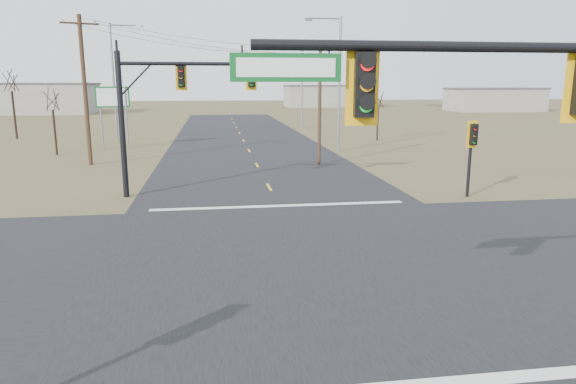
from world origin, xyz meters
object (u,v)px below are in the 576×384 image
object	(u,v)px
bare_tree_a	(52,99)
bare_tree_b	(11,80)
streetlight_b	(300,83)
utility_pole_far	(85,89)
utility_pole_near	(320,104)
highway_sign	(113,104)
streetlight_a	(337,77)
bare_tree_c	(378,99)
mast_arm_far	(180,93)
streetlight_c	(116,76)
pedestal_signal_ne	(473,141)

from	to	relation	value
bare_tree_a	bare_tree_b	bearing A→B (deg)	119.72
streetlight_b	utility_pole_far	bearing A→B (deg)	-130.16
utility_pole_far	streetlight_b	distance (m)	34.93
streetlight_b	utility_pole_near	bearing A→B (deg)	-102.32
highway_sign	streetlight_a	xyz separation A→B (m)	(18.92, -4.84, 2.32)
highway_sign	bare_tree_c	bearing A→B (deg)	2.17
mast_arm_far	streetlight_a	world-z (taller)	streetlight_a
streetlight_c	bare_tree_a	distance (m)	10.35
streetlight_a	bare_tree_a	distance (m)	23.01
utility_pole_far	pedestal_signal_ne	bearing A→B (deg)	-32.75
utility_pole_near	highway_sign	xyz separation A→B (m)	(-16.06, 11.79, -0.40)
utility_pole_near	bare_tree_b	distance (m)	35.44
mast_arm_far	highway_sign	bearing A→B (deg)	97.37
utility_pole_near	streetlight_a	world-z (taller)	streetlight_a
utility_pole_far	bare_tree_a	world-z (taller)	utility_pole_far
utility_pole_far	bare_tree_a	size ratio (longest dim) A/B	1.81
mast_arm_far	highway_sign	size ratio (longest dim) A/B	1.65
bare_tree_a	streetlight_a	bearing A→B (deg)	-2.95
pedestal_signal_ne	bare_tree_b	world-z (taller)	bare_tree_b
bare_tree_a	utility_pole_near	bearing A→B (deg)	-22.07
highway_sign	bare_tree_a	xyz separation A→B (m)	(-4.00, -3.66, 0.62)
streetlight_c	bare_tree_c	world-z (taller)	streetlight_c
streetlight_b	bare_tree_a	xyz separation A→B (m)	(-23.90, -22.83, -1.29)
streetlight_b	bare_tree_b	distance (m)	33.01
mast_arm_far	streetlight_b	world-z (taller)	streetlight_b
highway_sign	bare_tree_b	distance (m)	15.64
pedestal_signal_ne	streetlight_c	xyz separation A→B (m)	(-22.12, 29.28, 3.49)
bare_tree_c	streetlight_a	bearing A→B (deg)	-128.44
bare_tree_a	bare_tree_c	size ratio (longest dim) A/B	1.07
utility_pole_near	bare_tree_b	xyz separation A→B (m)	(-27.87, 21.82, 1.74)
highway_sign	streetlight_a	size ratio (longest dim) A/B	0.49
mast_arm_far	streetlight_c	distance (m)	27.80
pedestal_signal_ne	bare_tree_a	xyz separation A→B (m)	(-25.49, 19.68, 1.60)
pedestal_signal_ne	utility_pole_near	bearing A→B (deg)	106.75
utility_pole_near	bare_tree_b	world-z (taller)	utility_pole_near
utility_pole_near	streetlight_a	xyz separation A→B (m)	(2.86, 6.95, 1.91)
mast_arm_far	streetlight_b	size ratio (longest dim) A/B	0.87
bare_tree_c	bare_tree_b	bearing A→B (deg)	169.23
mast_arm_far	bare_tree_b	world-z (taller)	bare_tree_b
bare_tree_c	utility_pole_far	bearing A→B (deg)	-153.71
mast_arm_far	streetlight_a	size ratio (longest dim) A/B	0.81
utility_pole_far	streetlight_a	distance (m)	19.58
utility_pole_near	bare_tree_c	xyz separation A→B (m)	(9.08, 14.79, -0.12)
highway_sign	streetlight_b	bearing A→B (deg)	39.31
bare_tree_b	bare_tree_c	world-z (taller)	bare_tree_b
streetlight_a	bare_tree_c	world-z (taller)	streetlight_a
utility_pole_near	highway_sign	distance (m)	19.93
pedestal_signal_ne	bare_tree_b	size ratio (longest dim) A/B	0.52
pedestal_signal_ne	streetlight_b	world-z (taller)	streetlight_b
streetlight_a	bare_tree_c	bearing A→B (deg)	34.34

